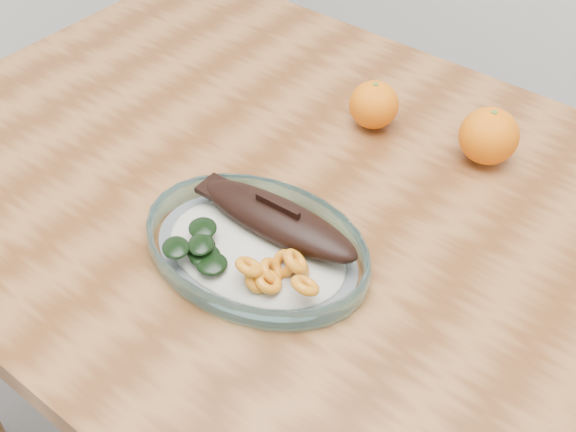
% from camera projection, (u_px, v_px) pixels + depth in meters
% --- Properties ---
extents(dining_table, '(1.20, 0.80, 0.75)m').
position_uv_depth(dining_table, '(313.00, 253.00, 0.98)').
color(dining_table, brown).
rests_on(dining_table, ground).
extents(plated_meal, '(0.55, 0.55, 0.08)m').
position_uv_depth(plated_meal, '(257.00, 245.00, 0.83)').
color(plated_meal, white).
rests_on(plated_meal, dining_table).
extents(orange_left, '(0.07, 0.07, 0.07)m').
position_uv_depth(orange_left, '(374.00, 105.00, 1.01)').
color(orange_left, '#E75204').
rests_on(orange_left, dining_table).
extents(orange_right, '(0.08, 0.08, 0.08)m').
position_uv_depth(orange_right, '(489.00, 136.00, 0.95)').
color(orange_right, '#E75204').
rests_on(orange_right, dining_table).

